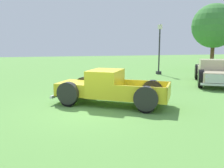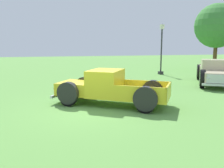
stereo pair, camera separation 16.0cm
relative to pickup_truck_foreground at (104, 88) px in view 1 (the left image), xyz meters
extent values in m
plane|color=#5B9342|center=(0.71, -0.65, -0.71)|extent=(80.00, 80.00, 0.00)
cube|color=yellow|center=(-0.69, -1.11, -0.07)|extent=(2.03, 2.02, 0.54)
cube|color=silver|center=(-1.08, -1.75, -0.07)|extent=(1.16, 0.75, 0.45)
sphere|color=silver|center=(-0.57, -2.04, -0.05)|extent=(0.19, 0.19, 0.19)
sphere|color=silver|center=(-1.58, -1.42, -0.05)|extent=(0.19, 0.19, 0.19)
cube|color=yellow|center=(0.03, 0.05, 0.22)|extent=(2.05, 1.94, 1.12)
cube|color=#8C9EA8|center=(-0.28, -0.45, 0.47)|extent=(1.22, 0.78, 0.49)
cube|color=yellow|center=(0.91, 1.46, -0.29)|extent=(2.47, 2.60, 0.10)
cube|color=yellow|center=(1.57, 1.05, 0.02)|extent=(1.15, 1.78, 0.54)
cube|color=yellow|center=(0.25, 1.87, 0.02)|extent=(1.15, 1.78, 0.54)
cube|color=yellow|center=(1.43, 2.30, 0.02)|extent=(1.43, 0.93, 0.54)
cylinder|color=black|center=(0.01, -1.54, -0.34)|extent=(0.57, 0.74, 0.74)
cylinder|color=#B7B7BC|center=(0.02, -1.55, -0.34)|extent=(0.36, 0.38, 0.30)
cylinder|color=black|center=(0.01, -1.54, -0.15)|extent=(0.73, 0.94, 0.94)
cylinder|color=black|center=(-1.38, -0.68, -0.34)|extent=(0.57, 0.74, 0.74)
cylinder|color=#B7B7BC|center=(-1.39, -0.67, -0.34)|extent=(0.36, 0.38, 0.30)
cylinder|color=black|center=(-1.38, -0.68, -0.15)|extent=(0.73, 0.94, 0.94)
cylinder|color=black|center=(1.73, 1.23, -0.34)|extent=(0.57, 0.74, 0.74)
cylinder|color=#B7B7BC|center=(1.74, 1.23, -0.34)|extent=(0.36, 0.38, 0.30)
cylinder|color=black|center=(1.73, 1.23, -0.15)|extent=(0.73, 0.94, 0.94)
cylinder|color=black|center=(0.34, 2.10, -0.34)|extent=(0.57, 0.74, 0.74)
cylinder|color=#B7B7BC|center=(0.33, 2.10, -0.34)|extent=(0.36, 0.38, 0.30)
cylinder|color=black|center=(0.34, 2.10, -0.15)|extent=(0.73, 0.94, 0.94)
cube|color=silver|center=(-1.11, -1.78, -0.38)|extent=(1.56, 1.02, 0.12)
cube|color=#C6B793|center=(-1.99, 7.12, -0.03)|extent=(2.14, 2.15, 0.57)
cube|color=silver|center=(-1.29, 6.72, -0.03)|extent=(0.76, 1.27, 0.48)
sphere|color=silver|center=(-1.63, 6.18, 0.00)|extent=(0.21, 0.21, 0.21)
cube|color=#C6B793|center=(-3.26, 7.84, 0.28)|extent=(2.04, 2.19, 1.20)
cube|color=#8C9EA8|center=(-2.71, 7.53, 0.55)|extent=(0.78, 1.33, 0.53)
cube|color=#C6B793|center=(-4.80, 8.72, -0.26)|extent=(2.76, 2.60, 0.10)
cube|color=#C6B793|center=(-4.39, 9.44, 0.08)|extent=(1.94, 1.16, 0.57)
cube|color=#C6B793|center=(-5.21, 8.00, 0.08)|extent=(1.94, 1.16, 0.57)
cube|color=#C6B793|center=(-5.71, 9.24, 0.08)|extent=(0.94, 1.56, 0.57)
cylinder|color=black|center=(-2.42, 6.36, -0.32)|extent=(0.80, 0.59, 0.79)
cylinder|color=#B7B7BC|center=(-2.43, 6.35, -0.32)|extent=(0.40, 0.37, 0.32)
cylinder|color=black|center=(-2.42, 6.36, -0.12)|extent=(1.01, 0.75, 1.00)
cylinder|color=black|center=(-4.59, 9.61, -0.32)|extent=(0.80, 0.59, 0.79)
cylinder|color=#B7B7BC|center=(-4.59, 9.62, -0.32)|extent=(0.40, 0.37, 0.32)
cylinder|color=black|center=(-4.59, 9.61, -0.12)|extent=(1.01, 0.75, 1.00)
cylinder|color=black|center=(-5.46, 8.09, -0.32)|extent=(0.80, 0.59, 0.79)
cylinder|color=#B7B7BC|center=(-5.46, 8.08, -0.32)|extent=(0.40, 0.37, 0.32)
cylinder|color=black|center=(-5.46, 8.09, -0.12)|extent=(1.01, 0.75, 1.00)
cube|color=silver|center=(-1.26, 6.70, -0.36)|extent=(1.03, 1.70, 0.13)
cube|color=#2D2D33|center=(-8.93, 6.69, -0.59)|extent=(0.36, 0.36, 0.25)
cylinder|color=#2D2D33|center=(-8.93, 6.69, 1.29)|extent=(0.12, 0.12, 3.51)
cube|color=#F2EACC|center=(-8.93, 6.69, 3.23)|extent=(0.28, 0.28, 0.36)
cone|color=#2D2D33|center=(-8.93, 6.69, 3.41)|extent=(0.32, 0.32, 0.14)
cylinder|color=brown|center=(-10.52, 12.99, 0.62)|extent=(0.36, 0.36, 2.67)
sphere|color=#3D7F38|center=(-10.52, 12.99, 3.51)|extent=(4.15, 4.15, 4.15)
camera|label=1|loc=(10.06, -2.18, 1.90)|focal=39.02mm
camera|label=2|loc=(10.09, -2.03, 1.90)|focal=39.02mm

